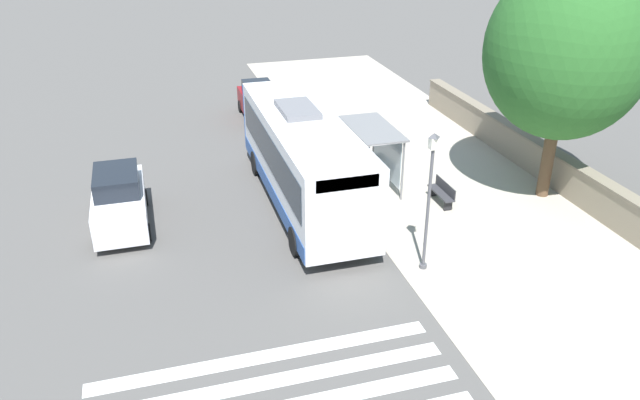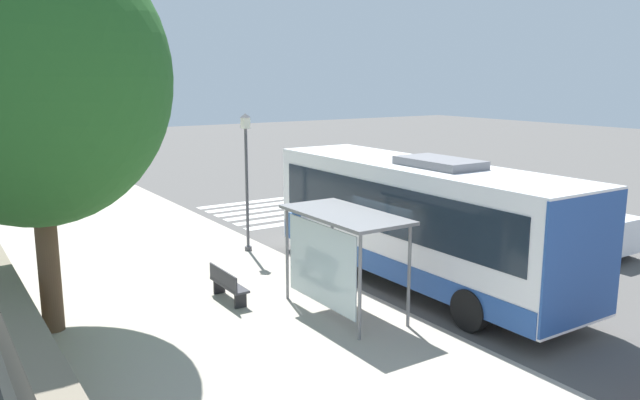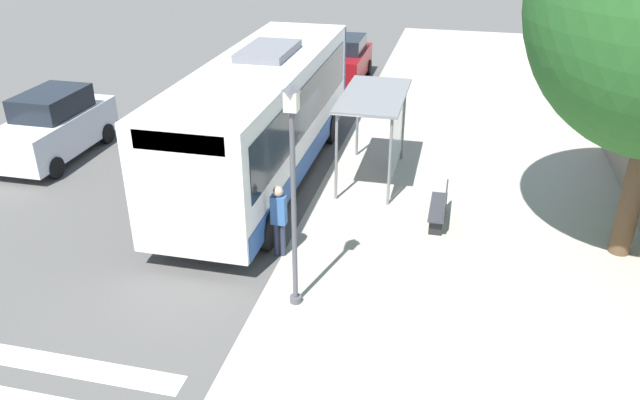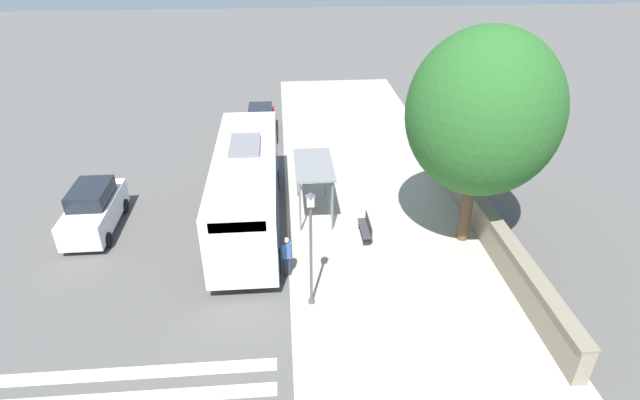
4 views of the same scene
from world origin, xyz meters
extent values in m
plane|color=#514F4C|center=(0.00, 0.00, 0.00)|extent=(120.00, 120.00, 0.00)
cube|color=#ADA393|center=(-4.50, 0.00, 0.01)|extent=(9.00, 44.00, 0.02)
cube|color=silver|center=(5.00, 8.41, 0.00)|extent=(9.00, 0.50, 0.01)
cube|color=silver|center=(5.00, 9.36, 0.00)|extent=(9.00, 0.50, 0.01)
cube|color=gray|center=(-8.55, 0.00, 0.69)|extent=(0.50, 20.00, 1.38)
cube|color=#776C5B|center=(-8.55, 0.00, 1.42)|extent=(0.60, 20.00, 0.08)
cube|color=white|center=(1.70, 0.01, 1.94)|extent=(2.64, 10.45, 2.99)
cube|color=black|center=(1.70, 0.01, 2.33)|extent=(2.68, 9.61, 1.31)
cube|color=#264C93|center=(1.70, 0.01, 0.75)|extent=(2.68, 10.24, 0.60)
cube|color=#264C93|center=(1.70, -5.19, 1.94)|extent=(2.68, 0.06, 2.87)
cube|color=black|center=(1.70, 5.19, 3.14)|extent=(1.98, 0.08, 0.42)
cube|color=slate|center=(1.70, -0.78, 3.55)|extent=(1.32, 2.30, 0.22)
cylinder|color=black|center=(0.46, 3.66, 0.50)|extent=(0.30, 1.00, 1.00)
cylinder|color=black|center=(2.93, 3.66, 0.50)|extent=(0.30, 1.00, 1.00)
cylinder|color=black|center=(0.46, -3.23, 0.50)|extent=(0.30, 1.00, 1.00)
cylinder|color=black|center=(2.93, -3.23, 0.50)|extent=(0.30, 1.00, 1.00)
cylinder|color=slate|center=(-0.61, -2.30, 1.23)|extent=(0.08, 0.08, 2.46)
cylinder|color=slate|center=(-0.61, 0.87, 1.23)|extent=(0.08, 0.08, 2.46)
cylinder|color=slate|center=(-2.02, -2.30, 1.23)|extent=(0.08, 0.08, 2.46)
cylinder|color=slate|center=(-2.02, 0.87, 1.23)|extent=(0.08, 0.08, 2.46)
cube|color=slate|center=(-1.32, -0.71, 2.50)|extent=(1.72, 3.46, 0.08)
cube|color=silver|center=(-2.00, -0.71, 1.35)|extent=(0.03, 2.85, 1.97)
cylinder|color=#2D3347|center=(-0.02, 3.96, 0.42)|extent=(0.12, 0.12, 0.85)
cylinder|color=#2D3347|center=(0.14, 3.96, 0.42)|extent=(0.12, 0.12, 0.85)
cube|color=#38609E|center=(0.06, 3.96, 1.19)|extent=(0.34, 0.22, 0.69)
sphere|color=tan|center=(0.06, 3.96, 1.65)|extent=(0.23, 0.23, 0.23)
cube|color=#333338|center=(-3.37, 1.57, 0.45)|extent=(0.40, 1.62, 0.06)
cube|color=#333338|center=(-3.54, 1.57, 0.68)|extent=(0.04, 1.62, 0.40)
cube|color=black|center=(-3.37, 0.92, 0.23)|extent=(0.32, 0.06, 0.45)
cube|color=black|center=(-3.37, 2.22, 0.23)|extent=(0.32, 0.06, 0.45)
cylinder|color=#4C4C51|center=(-0.78, 5.65, 0.08)|extent=(0.24, 0.24, 0.16)
cylinder|color=#4C4C51|center=(-0.78, 5.65, 2.07)|extent=(0.10, 0.10, 4.13)
cube|color=silver|center=(-0.78, 5.65, 4.31)|extent=(0.24, 0.24, 0.35)
pyramid|color=#4C4C51|center=(-0.78, 5.65, 4.55)|extent=(0.28, 0.28, 0.14)
cylinder|color=brown|center=(-7.60, 2.02, 2.07)|extent=(0.48, 0.48, 4.14)
ellipsoid|color=#265B23|center=(-7.60, 2.02, 5.76)|extent=(5.90, 5.90, 6.49)
cube|color=maroon|center=(1.36, -10.41, 0.77)|extent=(1.70, 3.92, 0.99)
cube|color=black|center=(1.36, -10.51, 1.57)|extent=(1.45, 2.04, 0.61)
cylinder|color=black|center=(0.56, -9.14, 0.32)|extent=(0.22, 0.64, 0.64)
cylinder|color=black|center=(2.17, -9.14, 0.32)|extent=(0.22, 0.64, 0.64)
cylinder|color=black|center=(0.56, -11.68, 0.32)|extent=(0.22, 0.64, 0.64)
cylinder|color=black|center=(2.17, -11.68, 0.32)|extent=(0.22, 0.64, 0.64)
cube|color=silver|center=(8.49, -0.06, 0.83)|extent=(1.79, 4.39, 1.11)
cube|color=black|center=(8.49, -0.17, 1.73)|extent=(1.52, 2.28, 0.69)
cylinder|color=black|center=(7.65, 1.36, 0.32)|extent=(0.22, 0.64, 0.64)
cylinder|color=black|center=(9.33, 1.36, 0.32)|extent=(0.22, 0.64, 0.64)
cylinder|color=black|center=(7.65, -1.49, 0.32)|extent=(0.22, 0.64, 0.64)
cylinder|color=black|center=(9.33, -1.49, 0.32)|extent=(0.22, 0.64, 0.64)
camera|label=1|loc=(7.15, 21.05, 10.92)|focal=35.00mm
camera|label=2|loc=(-9.88, -12.71, 5.75)|focal=35.00mm
camera|label=3|loc=(-3.66, 15.72, 7.71)|focal=35.00mm
camera|label=4|loc=(0.03, 19.53, 12.35)|focal=28.00mm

